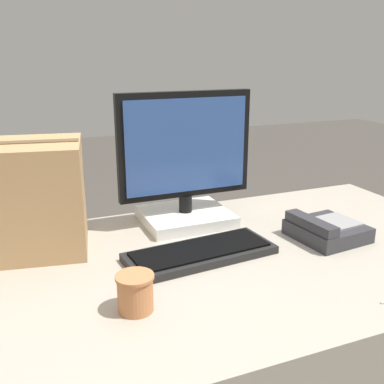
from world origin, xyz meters
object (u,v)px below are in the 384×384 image
cardboard_box (20,198)px  paper_cup_right (135,293)px  keyboard (200,253)px  desk_phone (326,230)px  monitor (185,172)px

cardboard_box → paper_cup_right: bearing=-64.2°
keyboard → cardboard_box: bearing=146.7°
keyboard → desk_phone: desk_phone is taller
paper_cup_right → cardboard_box: 0.50m
cardboard_box → monitor: bearing=3.0°
monitor → cardboard_box: bearing=-177.0°
paper_cup_right → keyboard: bearing=39.1°
paper_cup_right → cardboard_box: bearing=115.8°
cardboard_box → desk_phone: bearing=-17.3°
cardboard_box → keyboard: bearing=-28.2°
keyboard → paper_cup_right: paper_cup_right is taller
monitor → cardboard_box: size_ratio=1.14×
monitor → desk_phone: size_ratio=2.06×
keyboard → desk_phone: size_ratio=2.00×
desk_phone → paper_cup_right: size_ratio=2.51×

